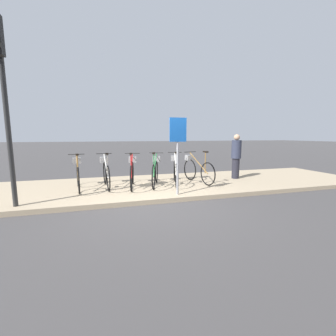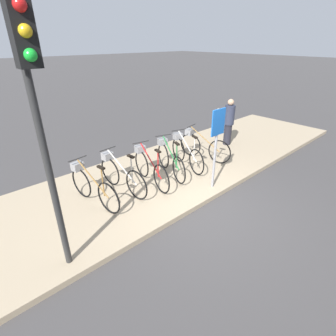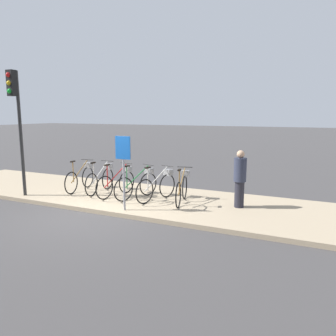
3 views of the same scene
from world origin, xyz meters
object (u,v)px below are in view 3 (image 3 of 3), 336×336
at_px(traffic_light, 16,108).
at_px(parked_bicycle_3, 138,183).
at_px(parked_bicycle_0, 81,177).
at_px(parked_bicycle_5, 182,187).
at_px(parked_bicycle_2, 118,181).
at_px(pedestrian, 240,178).
at_px(parked_bicycle_1, 101,178).
at_px(sign_post, 123,160).
at_px(parked_bicycle_4, 158,185).

bearing_deg(traffic_light, parked_bicycle_3, 21.29).
xyz_separation_m(parked_bicycle_0, parked_bicycle_5, (3.67, -0.03, 0.00)).
bearing_deg(parked_bicycle_2, pedestrian, 4.63).
xyz_separation_m(parked_bicycle_5, pedestrian, (1.60, 0.21, 0.37)).
distance_m(parked_bicycle_1, sign_post, 2.45).
bearing_deg(pedestrian, parked_bicycle_1, -178.34).
distance_m(parked_bicycle_0, parked_bicycle_2, 1.54).
bearing_deg(parked_bicycle_5, traffic_light, -163.92).
bearing_deg(sign_post, parked_bicycle_2, 129.03).
height_order(traffic_light, sign_post, traffic_light).
distance_m(traffic_light, sign_post, 3.96).
relative_size(parked_bicycle_0, traffic_light, 0.45).
height_order(parked_bicycle_3, parked_bicycle_5, same).
relative_size(parked_bicycle_5, sign_post, 0.86).
relative_size(parked_bicycle_0, sign_post, 0.87).
relative_size(parked_bicycle_1, parked_bicycle_5, 1.02).
bearing_deg(parked_bicycle_5, parked_bicycle_1, 178.36).
bearing_deg(parked_bicycle_0, parked_bicycle_2, -4.48).
bearing_deg(sign_post, parked_bicycle_1, 141.12).
distance_m(parked_bicycle_0, parked_bicycle_5, 3.67).
xyz_separation_m(parked_bicycle_0, parked_bicycle_1, (0.78, 0.05, 0.00)).
distance_m(parked_bicycle_3, traffic_light, 4.32).
height_order(parked_bicycle_3, traffic_light, traffic_light).
height_order(parked_bicycle_1, pedestrian, pedestrian).
height_order(parked_bicycle_2, parked_bicycle_5, same).
height_order(parked_bicycle_5, pedestrian, pedestrian).
bearing_deg(traffic_light, pedestrian, 14.01).
bearing_deg(parked_bicycle_1, traffic_light, -142.78).
xyz_separation_m(parked_bicycle_5, sign_post, (-1.12, -1.35, 0.89)).
xyz_separation_m(parked_bicycle_2, pedestrian, (3.74, 0.30, 0.37)).
relative_size(parked_bicycle_3, parked_bicycle_5, 0.97).
relative_size(pedestrian, traffic_light, 0.41).
bearing_deg(parked_bicycle_2, parked_bicycle_0, 175.52).
bearing_deg(parked_bicycle_5, parked_bicycle_4, -177.88).
bearing_deg(sign_post, pedestrian, 29.82).
bearing_deg(parked_bicycle_0, traffic_light, -129.24).
height_order(parked_bicycle_0, parked_bicycle_4, same).
distance_m(parked_bicycle_1, pedestrian, 4.51).
height_order(parked_bicycle_1, traffic_light, traffic_light).
distance_m(parked_bicycle_2, parked_bicycle_5, 2.14).
xyz_separation_m(parked_bicycle_1, parked_bicycle_5, (2.89, -0.08, 0.00)).
distance_m(parked_bicycle_1, parked_bicycle_4, 2.14).
relative_size(parked_bicycle_0, parked_bicycle_5, 1.01).
bearing_deg(parked_bicycle_2, parked_bicycle_1, 167.12).
xyz_separation_m(parked_bicycle_2, traffic_light, (-2.70, -1.30, 2.27)).
bearing_deg(sign_post, parked_bicycle_3, 103.00).
height_order(parked_bicycle_1, parked_bicycle_2, same).
bearing_deg(traffic_light, parked_bicycle_0, 50.76).
bearing_deg(parked_bicycle_0, parked_bicycle_5, -0.48).
relative_size(traffic_light, sign_post, 1.93).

